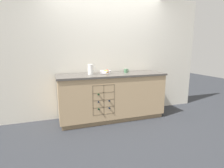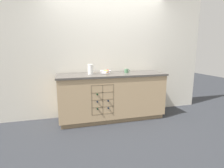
{
  "view_description": "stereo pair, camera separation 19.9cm",
  "coord_description": "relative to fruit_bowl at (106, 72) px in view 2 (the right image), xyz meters",
  "views": [
    {
      "loc": [
        -1.11,
        -3.27,
        1.41
      ],
      "look_at": [
        0.0,
        0.0,
        0.73
      ],
      "focal_mm": 28.0,
      "sensor_mm": 36.0,
      "label": 1
    },
    {
      "loc": [
        -0.92,
        -3.33,
        1.41
      ],
      "look_at": [
        0.0,
        0.0,
        0.73
      ],
      "focal_mm": 28.0,
      "sensor_mm": 36.0,
      "label": 2
    }
  ],
  "objects": [
    {
      "name": "white_pitcher",
      "position": [
        -0.31,
        -0.03,
        0.06
      ],
      "size": [
        0.16,
        0.11,
        0.2
      ],
      "color": "white",
      "rests_on": "kitchen_island"
    },
    {
      "name": "ground_plane",
      "position": [
        0.11,
        -0.09,
        -0.98
      ],
      "size": [
        14.0,
        14.0,
        0.0
      ],
      "primitive_type": "plane",
      "color": "#2D3035"
    },
    {
      "name": "back_wall",
      "position": [
        0.11,
        0.28,
        0.3
      ],
      "size": [
        4.51,
        0.06,
        2.55
      ],
      "primitive_type": "cube",
      "color": "silver",
      "rests_on": "ground_plane"
    },
    {
      "name": "fruit_bowl",
      "position": [
        0.0,
        0.0,
        0.0
      ],
      "size": [
        0.22,
        0.22,
        0.08
      ],
      "color": "silver",
      "rests_on": "kitchen_island"
    },
    {
      "name": "kitchen_island",
      "position": [
        0.1,
        -0.09,
        -0.5
      ],
      "size": [
        2.15,
        0.66,
        0.94
      ],
      "color": "#8B7354",
      "rests_on": "ground_plane"
    },
    {
      "name": "ceramic_mug",
      "position": [
        0.45,
        0.02,
        -0.0
      ],
      "size": [
        0.11,
        0.08,
        0.08
      ],
      "color": "#4C7A56",
      "rests_on": "kitchen_island"
    }
  ]
}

